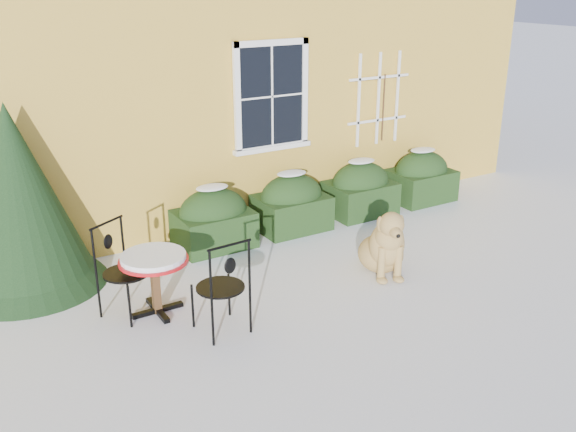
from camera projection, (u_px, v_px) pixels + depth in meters
ground at (333, 316)px, 7.34m from camera, size 80.00×80.00×0.00m
house at (120, 0)px, 11.80m from camera, size 12.40×8.40×6.40m
hedge_row at (327, 196)px, 10.03m from camera, size 4.95×0.80×0.91m
evergreen_shrub at (20, 215)px, 7.77m from camera, size 1.91×1.91×2.31m
bistro_table at (154, 264)px, 7.20m from camera, size 0.79×0.79×0.73m
patio_chair_near at (222, 286)px, 6.83m from camera, size 0.53×0.53×1.11m
patio_chair_far at (123, 270)px, 7.22m from camera, size 0.66×0.66×1.09m
dog at (385, 247)px, 8.24m from camera, size 0.79×1.01×0.95m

